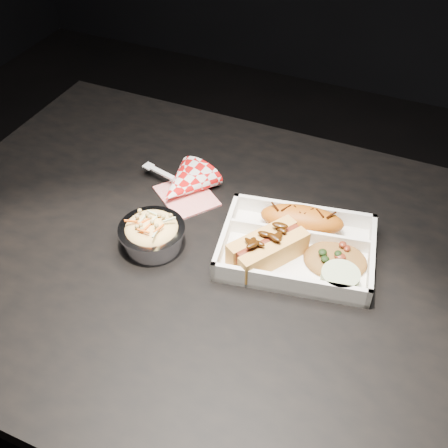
{
  "coord_description": "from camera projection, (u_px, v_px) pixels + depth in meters",
  "views": [
    {
      "loc": [
        0.23,
        -0.6,
        1.43
      ],
      "look_at": [
        -0.04,
        0.01,
        0.81
      ],
      "focal_mm": 45.0,
      "sensor_mm": 36.0,
      "label": 1
    }
  ],
  "objects": [
    {
      "name": "fried_pastry",
      "position": [
        302.0,
        219.0,
        0.96
      ],
      "size": [
        0.15,
        0.08,
        0.04
      ],
      "primitive_type": "ellipsoid",
      "rotation": [
        0.0,
        0.0,
        0.19
      ],
      "color": "#B45912",
      "rests_on": "food_tray"
    },
    {
      "name": "dining_table",
      "position": [
        241.0,
        295.0,
        0.99
      ],
      "size": [
        1.2,
        0.8,
        0.75
      ],
      "color": "black",
      "rests_on": "ground"
    },
    {
      "name": "food_tray",
      "position": [
        296.0,
        249.0,
        0.94
      ],
      "size": [
        0.28,
        0.22,
        0.04
      ],
      "rotation": [
        0.0,
        0.0,
        0.19
      ],
      "color": "white",
      "rests_on": "dining_table"
    },
    {
      "name": "fried_rice_mound",
      "position": [
        336.0,
        255.0,
        0.91
      ],
      "size": [
        0.12,
        0.1,
        0.03
      ],
      "primitive_type": "ellipsoid",
      "rotation": [
        0.0,
        0.0,
        0.19
      ],
      "color": "brown",
      "rests_on": "food_tray"
    },
    {
      "name": "napkin_fork",
      "position": [
        184.0,
        185.0,
        1.05
      ],
      "size": [
        0.18,
        0.14,
        0.1
      ],
      "rotation": [
        0.0,
        0.0,
        -0.24
      ],
      "color": "red",
      "rests_on": "dining_table"
    },
    {
      "name": "cupcake_liner",
      "position": [
        340.0,
        279.0,
        0.87
      ],
      "size": [
        0.06,
        0.06,
        0.03
      ],
      "primitive_type": "cylinder",
      "color": "#AABD8F",
      "rests_on": "food_tray"
    },
    {
      "name": "hotdog",
      "position": [
        268.0,
        247.0,
        0.91
      ],
      "size": [
        0.12,
        0.14,
        0.06
      ],
      "rotation": [
        0.0,
        0.0,
        1.02
      ],
      "color": "#E1A34D",
      "rests_on": "food_tray"
    },
    {
      "name": "foil_coleslaw_cup",
      "position": [
        152.0,
        232.0,
        0.94
      ],
      "size": [
        0.11,
        0.11,
        0.07
      ],
      "color": "silver",
      "rests_on": "dining_table"
    }
  ]
}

